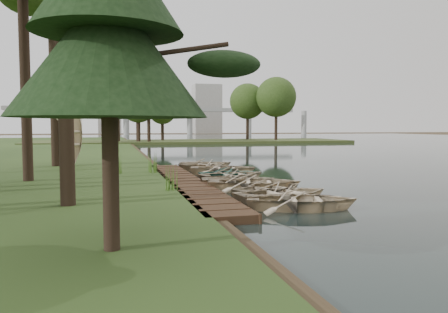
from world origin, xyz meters
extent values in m
plane|color=#3D2F1D|center=(0.00, 0.00, 0.00)|extent=(300.00, 300.00, 0.00)
cube|color=black|center=(30.00, 20.00, 0.03)|extent=(130.00, 200.00, 0.05)
cube|color=#392516|center=(-1.60, 0.00, 0.15)|extent=(1.60, 16.00, 0.30)
cube|color=#3D4920|center=(8.00, 50.00, 0.23)|extent=(50.00, 14.00, 0.45)
cylinder|color=black|center=(-15.33, 50.00, 2.85)|extent=(0.50, 0.50, 4.80)
sphere|color=#2F4818|center=(-15.33, 50.00, 6.45)|extent=(5.60, 5.60, 5.60)
cylinder|color=black|center=(-8.67, 50.00, 2.85)|extent=(0.50, 0.50, 4.80)
sphere|color=#2F4818|center=(-8.67, 50.00, 6.45)|extent=(5.60, 5.60, 5.60)
cylinder|color=black|center=(-2.00, 50.00, 2.85)|extent=(0.50, 0.50, 4.80)
sphere|color=#2F4818|center=(-2.00, 50.00, 6.45)|extent=(5.60, 5.60, 5.60)
cylinder|color=black|center=(4.67, 50.00, 2.85)|extent=(0.50, 0.50, 4.80)
sphere|color=#2F4818|center=(4.67, 50.00, 6.45)|extent=(5.60, 5.60, 5.60)
cylinder|color=black|center=(11.33, 50.00, 2.85)|extent=(0.50, 0.50, 4.80)
sphere|color=#2F4818|center=(11.33, 50.00, 6.45)|extent=(5.60, 5.60, 5.60)
cylinder|color=black|center=(18.00, 50.00, 2.85)|extent=(0.50, 0.50, 4.80)
sphere|color=#2F4818|center=(18.00, 50.00, 6.45)|extent=(5.60, 5.60, 5.60)
cylinder|color=black|center=(24.67, 50.00, 2.85)|extent=(0.50, 0.50, 4.80)
sphere|color=#2F4818|center=(24.67, 50.00, 6.45)|extent=(5.60, 5.60, 5.60)
cube|color=#A5A5A0|center=(10.00, 120.00, 8.00)|extent=(90.00, 4.00, 1.20)
cylinder|color=#A5A5A0|center=(-20.00, 120.00, 4.00)|extent=(1.80, 1.80, 8.00)
cylinder|color=#A5A5A0|center=(0.00, 120.00, 4.00)|extent=(1.80, 1.80, 8.00)
cylinder|color=#A5A5A0|center=(20.00, 120.00, 4.00)|extent=(1.80, 1.80, 8.00)
cylinder|color=#A5A5A0|center=(40.00, 120.00, 4.00)|extent=(1.80, 1.80, 8.00)
cylinder|color=#A5A5A0|center=(60.00, 120.00, 4.00)|extent=(1.80, 1.80, 8.00)
cube|color=#A5A5A0|center=(30.00, 140.00, 9.00)|extent=(10.00, 8.00, 18.00)
cube|color=#A5A5A0|center=(-5.00, 145.00, 6.00)|extent=(8.00, 8.00, 12.00)
imported|color=#C4AF8E|center=(1.12, -6.36, 0.42)|extent=(4.22, 3.56, 0.75)
imported|color=#C4AF8E|center=(1.09, -4.95, 0.43)|extent=(4.03, 3.20, 0.75)
imported|color=#C4AF8E|center=(1.19, -3.43, 0.39)|extent=(3.93, 3.45, 0.68)
imported|color=#C4AF8E|center=(0.97, -2.05, 0.45)|extent=(4.53, 3.78, 0.81)
imported|color=#C4AF8E|center=(0.73, -0.52, 0.39)|extent=(3.64, 2.84, 0.69)
imported|color=#C4AF8E|center=(1.01, 1.40, 0.41)|extent=(3.90, 3.17, 0.71)
imported|color=#2C7B6D|center=(1.08, 2.43, 0.37)|extent=(3.29, 2.53, 0.63)
imported|color=#C4AF8E|center=(1.27, 4.35, 0.43)|extent=(4.26, 3.50, 0.77)
imported|color=#C4AF8E|center=(1.27, 5.53, 0.37)|extent=(3.10, 2.21, 0.64)
imported|color=#C4AF8E|center=(1.03, 7.22, 0.42)|extent=(4.28, 3.66, 0.75)
imported|color=#C4AF8E|center=(1.03, 8.69, 0.36)|extent=(3.63, 3.18, 0.63)
imported|color=#C4AF8E|center=(-7.13, 9.58, 0.69)|extent=(4.59, 4.28, 0.77)
cylinder|color=black|center=(-6.12, -5.09, 5.74)|extent=(0.46, 0.46, 10.88)
cylinder|color=black|center=(-8.41, 1.75, 5.51)|extent=(0.45, 0.45, 10.42)
cylinder|color=black|center=(-8.11, 9.16, 6.05)|extent=(0.47, 0.47, 11.50)
cylinder|color=black|center=(-4.83, -10.47, 1.82)|extent=(0.32, 0.32, 3.05)
cone|color=black|center=(-4.83, -10.47, 4.21)|extent=(3.80, 3.80, 2.60)
cone|color=#3F661E|center=(-2.60, -2.77, 0.77)|extent=(0.60, 0.60, 0.95)
cone|color=#3F661E|center=(-4.55, 3.99, 0.76)|extent=(0.60, 0.60, 0.92)
cone|color=#3F661E|center=(-2.64, 4.46, 0.84)|extent=(0.60, 0.60, 1.08)
cone|color=#3F661E|center=(-2.60, 3.78, 0.79)|extent=(0.60, 0.60, 0.98)
camera|label=1|loc=(-4.82, -19.25, 2.75)|focal=35.00mm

